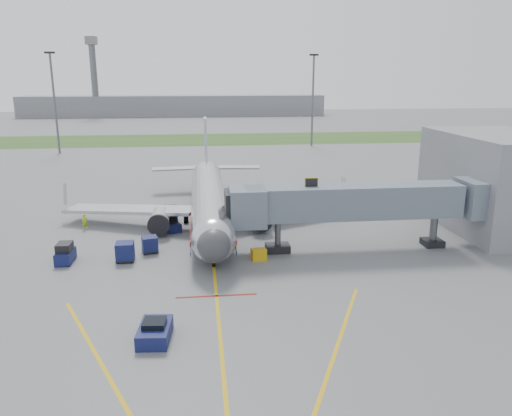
{
  "coord_description": "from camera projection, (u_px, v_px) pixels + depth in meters",
  "views": [
    {
      "loc": [
        -0.98,
        -38.04,
        15.77
      ],
      "look_at": [
        4.43,
        8.87,
        3.2
      ],
      "focal_mm": 35.0,
      "sensor_mm": 36.0,
      "label": 1
    }
  ],
  "objects": [
    {
      "name": "baggage_tug",
      "position": [
        65.0,
        254.0,
        43.32
      ],
      "size": [
        1.35,
        2.54,
        1.76
      ],
      "color": "#0E163D",
      "rests_on": "ground"
    },
    {
      "name": "grass_strip",
      "position": [
        202.0,
        139.0,
        127.08
      ],
      "size": [
        300.0,
        25.0,
        0.01
      ],
      "primitive_type": "cube",
      "color": "#2D4C1E",
      "rests_on": "ground"
    },
    {
      "name": "jet_bridge",
      "position": [
        352.0,
        203.0,
        45.76
      ],
      "size": [
        25.3,
        4.0,
        6.9
      ],
      "color": "slate",
      "rests_on": "ground"
    },
    {
      "name": "distant_terminal",
      "position": [
        175.0,
        106.0,
        201.75
      ],
      "size": [
        120.0,
        14.0,
        8.0
      ],
      "primitive_type": "cube",
      "color": "slate",
      "rests_on": "ground"
    },
    {
      "name": "light_mast_left",
      "position": [
        54.0,
        101.0,
        101.79
      ],
      "size": [
        2.0,
        0.44,
        20.4
      ],
      "color": "#595B60",
      "rests_on": "ground"
    },
    {
      "name": "belt_loader",
      "position": [
        170.0,
        224.0,
        52.81
      ],
      "size": [
        2.67,
        4.41,
        2.1
      ],
      "color": "#0E163D",
      "rests_on": "ground"
    },
    {
      "name": "ground",
      "position": [
        215.0,
        275.0,
        40.69
      ],
      "size": [
        400.0,
        400.0,
        0.0
      ],
      "primitive_type": "plane",
      "color": "#565659",
      "rests_on": "ground"
    },
    {
      "name": "airliner",
      "position": [
        209.0,
        199.0,
        54.65
      ],
      "size": [
        32.1,
        35.67,
        10.25
      ],
      "color": "silver",
      "rests_on": "ground"
    },
    {
      "name": "control_tower",
      "position": [
        94.0,
        71.0,
        190.2
      ],
      "size": [
        4.0,
        4.0,
        30.0
      ],
      "color": "#595B60",
      "rests_on": "ground"
    },
    {
      "name": "terminal",
      "position": [
        496.0,
        182.0,
        52.32
      ],
      "size": [
        10.0,
        16.0,
        10.0
      ],
      "primitive_type": "cube",
      "color": "slate",
      "rests_on": "ground"
    },
    {
      "name": "light_mast_right",
      "position": [
        313.0,
        98.0,
        112.68
      ],
      "size": [
        2.0,
        0.44,
        20.4
      ],
      "color": "#595B60",
      "rests_on": "ground"
    },
    {
      "name": "baggage_cart_c",
      "position": [
        125.0,
        252.0,
        43.59
      ],
      "size": [
        1.63,
        1.63,
        1.7
      ],
      "color": "#0E163D",
      "rests_on": "ground"
    },
    {
      "name": "ramp_worker",
      "position": [
        85.0,
        222.0,
        52.57
      ],
      "size": [
        0.74,
        0.71,
        1.7
      ],
      "primitive_type": "imported",
      "rotation": [
        0.0,
        0.0,
        0.68
      ],
      "color": "#A8C717",
      "rests_on": "ground"
    },
    {
      "name": "ground_power_cart",
      "position": [
        259.0,
        255.0,
        43.92
      ],
      "size": [
        1.4,
        1.05,
        1.02
      ],
      "color": "#C3920B",
      "rests_on": "ground"
    },
    {
      "name": "baggage_cart_b",
      "position": [
        150.0,
        244.0,
        45.77
      ],
      "size": [
        1.68,
        1.68,
        1.5
      ],
      "color": "#0E163D",
      "rests_on": "ground"
    },
    {
      "name": "pushback_tug",
      "position": [
        155.0,
        331.0,
        30.67
      ],
      "size": [
        2.14,
        3.22,
        1.28
      ],
      "color": "#0E163D",
      "rests_on": "ground"
    },
    {
      "name": "baggage_cart_a",
      "position": [
        170.0,
        214.0,
        55.32
      ],
      "size": [
        1.78,
        1.78,
        1.78
      ],
      "color": "#0E163D",
      "rests_on": "ground"
    },
    {
      "name": "apron_markings",
      "position": [
        218.0,
        317.0,
        33.58
      ],
      "size": [
        21.52,
        50.0,
        0.01
      ],
      "color": "gold",
      "rests_on": "ground"
    }
  ]
}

